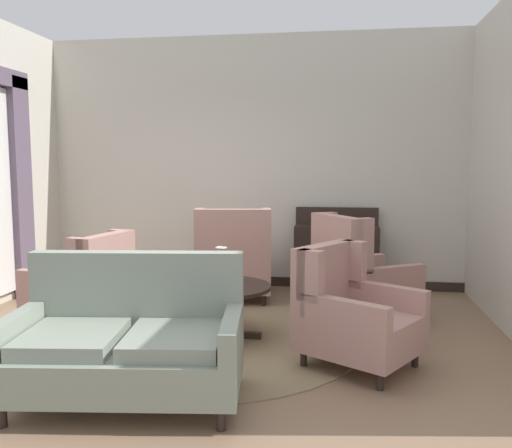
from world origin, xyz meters
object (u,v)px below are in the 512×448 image
object	(u,v)px
armchair_near_sideboard	(358,279)
porcelain_vase	(221,268)
armchair_far_left	(352,315)
armchair_foreground_right	(234,263)
sideboard	(336,254)
settee	(128,343)
armchair_beside_settee	(85,287)
coffee_table	(223,295)
side_table	(350,282)

from	to	relation	value
armchair_near_sideboard	porcelain_vase	bearing A→B (deg)	86.48
armchair_far_left	armchair_foreground_right	distance (m)	2.29
armchair_foreground_right	sideboard	distance (m)	1.34
settee	armchair_foreground_right	xyz separation A→B (m)	(0.21, 2.75, 0.05)
armchair_beside_settee	armchair_near_sideboard	world-z (taller)	armchair_near_sideboard
armchair_beside_settee	armchair_foreground_right	bearing A→B (deg)	146.44
settee	sideboard	world-z (taller)	sideboard
coffee_table	armchair_far_left	world-z (taller)	armchair_far_left
armchair_foreground_right	settee	bearing A→B (deg)	77.22
porcelain_vase	side_table	world-z (taller)	porcelain_vase
porcelain_vase	armchair_near_sideboard	xyz separation A→B (m)	(1.28, 0.69, -0.20)
side_table	sideboard	xyz separation A→B (m)	(-0.15, 1.15, 0.10)
armchair_near_sideboard	sideboard	world-z (taller)	armchair_near_sideboard
armchair_beside_settee	armchair_foreground_right	size ratio (longest dim) A/B	0.88
settee	armchair_near_sideboard	distance (m)	2.65
porcelain_vase	armchair_beside_settee	world-z (taller)	armchair_beside_settee
porcelain_vase	sideboard	size ratio (longest dim) A/B	0.34
settee	armchair_near_sideboard	xyz separation A→B (m)	(1.63, 2.09, 0.05)
porcelain_vase	armchair_foreground_right	size ratio (longest dim) A/B	0.32
armchair_far_left	armchair_foreground_right	bearing A→B (deg)	67.33
settee	porcelain_vase	bearing A→B (deg)	68.74
coffee_table	armchair_beside_settee	distance (m)	1.42
armchair_far_left	porcelain_vase	bearing A→B (deg)	98.36
coffee_table	sideboard	bearing A→B (deg)	62.35
armchair_far_left	armchair_foreground_right	size ratio (longest dim) A/B	0.99
settee	armchair_beside_settee	xyz separation A→B (m)	(-1.04, 1.49, 0.01)
coffee_table	armchair_far_left	distance (m)	1.27
settee	sideboard	size ratio (longest dim) A/B	1.55
coffee_table	armchair_far_left	xyz separation A→B (m)	(1.16, -0.51, 0.00)
armchair_foreground_right	coffee_table	bearing A→B (deg)	88.47
armchair_beside_settee	side_table	xyz separation A→B (m)	(2.60, 0.72, -0.02)
armchair_beside_settee	porcelain_vase	bearing A→B (deg)	97.46
coffee_table	armchair_beside_settee	bearing A→B (deg)	175.91
armchair_beside_settee	armchair_far_left	bearing A→B (deg)	88.04
porcelain_vase	armchair_beside_settee	bearing A→B (deg)	176.05
settee	armchair_beside_settee	world-z (taller)	settee
sideboard	armchair_near_sideboard	bearing A→B (deg)	-79.88
armchair_near_sideboard	settee	bearing A→B (deg)	110.01
coffee_table	armchair_far_left	bearing A→B (deg)	-23.73
porcelain_vase	sideboard	bearing A→B (deg)	61.84
armchair_foreground_right	armchair_far_left	bearing A→B (deg)	117.02
armchair_far_left	sideboard	bearing A→B (deg)	35.06
settee	armchair_far_left	size ratio (longest dim) A/B	1.50
armchair_foreground_right	side_table	bearing A→B (deg)	149.82
armchair_foreground_right	armchair_beside_settee	bearing A→B (deg)	36.67
porcelain_vase	armchair_beside_settee	distance (m)	1.42
sideboard	armchair_foreground_right	bearing A→B (deg)	-152.94
settee	armchair_foreground_right	world-z (taller)	armchair_foreground_right
coffee_table	side_table	world-z (taller)	side_table
coffee_table	armchair_near_sideboard	world-z (taller)	armchair_near_sideboard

